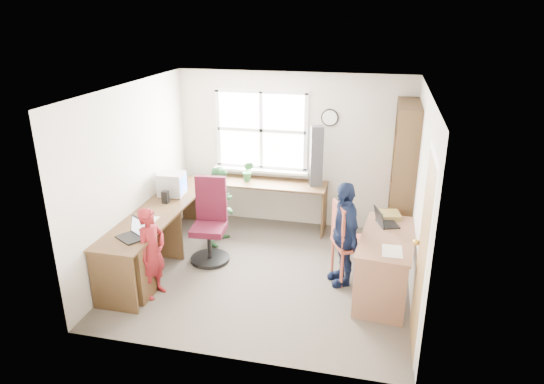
# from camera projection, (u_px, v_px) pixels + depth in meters

# --- Properties ---
(room) EXTENTS (3.64, 3.44, 2.44)m
(room) POSITION_uv_depth(u_px,v_px,m) (270.00, 184.00, 6.03)
(room) COLOR #484138
(room) RESTS_ON ground
(l_desk) EXTENTS (2.38, 2.95, 0.75)m
(l_desk) POSITION_uv_depth(u_px,v_px,m) (164.00, 241.00, 6.23)
(l_desk) COLOR #4C351E
(l_desk) RESTS_ON ground
(right_desk) EXTENTS (0.73, 1.37, 0.76)m
(right_desk) POSITION_uv_depth(u_px,v_px,m) (387.00, 252.00, 5.75)
(right_desk) COLOR brown
(right_desk) RESTS_ON ground
(bookshelf) EXTENTS (0.30, 1.02, 2.10)m
(bookshelf) POSITION_uv_depth(u_px,v_px,m) (402.00, 182.00, 6.75)
(bookshelf) COLOR #4C351E
(bookshelf) RESTS_ON ground
(swivel_chair) EXTENTS (0.59, 0.59, 1.16)m
(swivel_chair) POSITION_uv_depth(u_px,v_px,m) (210.00, 225.00, 6.59)
(swivel_chair) COLOR black
(swivel_chair) RESTS_ON ground
(wooden_chair) EXTENTS (0.59, 0.59, 1.04)m
(wooden_chair) POSITION_uv_depth(u_px,v_px,m) (347.00, 239.00, 6.05)
(wooden_chair) COLOR #B8543D
(wooden_chair) RESTS_ON ground
(crt_monitor) EXTENTS (0.36, 0.33, 0.34)m
(crt_monitor) POSITION_uv_depth(u_px,v_px,m) (172.00, 184.00, 6.89)
(crt_monitor) COLOR #ABACB0
(crt_monitor) RESTS_ON l_desk
(laptop_left) EXTENTS (0.41, 0.39, 0.22)m
(laptop_left) POSITION_uv_depth(u_px,v_px,m) (134.00, 233.00, 5.66)
(laptop_left) COLOR black
(laptop_left) RESTS_ON l_desk
(laptop_right) EXTENTS (0.34, 0.37, 0.21)m
(laptop_right) POSITION_uv_depth(u_px,v_px,m) (384.00, 221.00, 5.96)
(laptop_right) COLOR black
(laptop_right) RESTS_ON right_desk
(speaker_a) EXTENTS (0.09, 0.09, 0.17)m
(speaker_a) POSITION_uv_depth(u_px,v_px,m) (165.00, 197.00, 6.66)
(speaker_a) COLOR black
(speaker_a) RESTS_ON l_desk
(speaker_b) EXTENTS (0.11, 0.11, 0.18)m
(speaker_b) POSITION_uv_depth(u_px,v_px,m) (183.00, 185.00, 7.08)
(speaker_b) COLOR black
(speaker_b) RESTS_ON l_desk
(cd_tower) EXTENTS (0.22, 0.21, 0.91)m
(cd_tower) POSITION_uv_depth(u_px,v_px,m) (316.00, 156.00, 7.20)
(cd_tower) COLOR black
(cd_tower) RESTS_ON l_desk
(game_box) EXTENTS (0.32, 0.32, 0.06)m
(game_box) POSITION_uv_depth(u_px,v_px,m) (389.00, 215.00, 6.19)
(game_box) COLOR red
(game_box) RESTS_ON right_desk
(paper_a) EXTENTS (0.24, 0.34, 0.00)m
(paper_a) POSITION_uv_depth(u_px,v_px,m) (146.00, 221.00, 6.10)
(paper_a) COLOR beige
(paper_a) RESTS_ON l_desk
(paper_b) EXTENTS (0.22, 0.32, 0.00)m
(paper_b) POSITION_uv_depth(u_px,v_px,m) (392.00, 251.00, 5.32)
(paper_b) COLOR beige
(paper_b) RESTS_ON right_desk
(potted_plant) EXTENTS (0.19, 0.16, 0.32)m
(potted_plant) POSITION_uv_depth(u_px,v_px,m) (248.00, 171.00, 7.47)
(potted_plant) COLOR #2D723C
(potted_plant) RESTS_ON l_desk
(person_red) EXTENTS (0.37, 0.47, 1.13)m
(person_red) POSITION_uv_depth(u_px,v_px,m) (152.00, 253.00, 5.70)
(person_red) COLOR maroon
(person_red) RESTS_ON ground
(person_green) EXTENTS (0.52, 0.62, 1.16)m
(person_green) POSITION_uv_depth(u_px,v_px,m) (222.00, 205.00, 7.05)
(person_green) COLOR #2B6B35
(person_green) RESTS_ON ground
(person_navy) EXTENTS (0.62, 0.85, 1.34)m
(person_navy) POSITION_uv_depth(u_px,v_px,m) (344.00, 234.00, 5.95)
(person_navy) COLOR #131E3E
(person_navy) RESTS_ON ground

